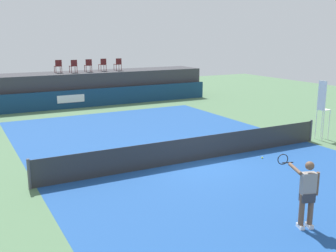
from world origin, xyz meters
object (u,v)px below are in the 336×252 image
Objects in this scene: spectator_chair_center at (88,65)px; umpire_chair at (323,106)px; spectator_chair_right at (103,64)px; spectator_chair_far_right at (118,64)px; tennis_player at (307,192)px; spectator_chair_far_left at (58,66)px; net_post_far at (311,131)px; spectator_chair_left at (73,66)px; net_post_near at (29,174)px; tennis_ball at (262,158)px.

umpire_chair is at bearing -67.36° from spectator_chair_center.
spectator_chair_right is at bearing 10.10° from spectator_chair_center.
spectator_chair_far_right is 21.42m from tennis_player.
spectator_chair_far_right is (1.08, -0.22, 0.00)m from spectator_chair_right.
net_post_far is (7.74, -15.39, -2.19)m from spectator_chair_far_left.
tennis_player reaches higher than net_post_far.
net_post_far is (4.56, -15.33, -2.19)m from spectator_chair_right.
spectator_chair_far_right reaches higher than umpire_chair.
spectator_chair_center is (1.10, 0.14, 0.00)m from spectator_chair_left.
spectator_chair_left and spectator_chair_right have the same top height.
spectator_chair_far_left is 4.28m from spectator_chair_far_right.
spectator_chair_center is at bearing 179.44° from spectator_chair_far_right.
umpire_chair is at bearing -71.34° from spectator_chair_right.
spectator_chair_far_right is 17.69m from net_post_near.
spectator_chair_left and spectator_chair_far_right have the same top height.
spectator_chair_left reaches higher than tennis_ball.
net_post_far is at bearing -63.31° from spectator_chair_far_left.
net_post_near is 14.71× the size of tennis_ball.
spectator_chair_far_right is (3.31, 0.12, 0.00)m from spectator_chair_left.
tennis_ball is (0.84, -16.34, -2.66)m from spectator_chair_right.
tennis_ball is at bearing -164.86° from net_post_far.
tennis_player is at bearing -87.19° from spectator_chair_far_left.
tennis_player is (1.05, -21.39, -1.73)m from spectator_chair_far_left.
spectator_chair_left is 0.89× the size of net_post_far.
spectator_chair_center is at bearing -169.90° from spectator_chair_right.
spectator_chair_center is 0.89× the size of net_post_far.
tennis_player is at bearing -46.42° from net_post_near.
spectator_chair_far_left is 0.89× the size of net_post_far.
tennis_player is (5.71, -6.00, 0.46)m from net_post_near.
tennis_ball is at bearing -83.04° from spectator_chair_center.
net_post_far is (6.79, -14.99, -2.19)m from spectator_chair_left.
umpire_chair is 1.25m from net_post_far.
spectator_chair_left and spectator_chair_center have the same top height.
tennis_player is 5.88m from tennis_ball.
spectator_chair_center is 0.89× the size of net_post_near.
net_post_near is 8.75m from tennis_ball.
net_post_far is (3.47, -15.11, -2.19)m from spectator_chair_far_right.
spectator_chair_far_left reaches higher than tennis_ball.
spectator_chair_right is (1.13, 0.20, 0.00)m from spectator_chair_center.
net_post_near is at bearing -120.58° from spectator_chair_far_right.
spectator_chair_far_left is 17.55m from umpire_chair.
tennis_ball is at bearing -87.07° from spectator_chair_right.
net_post_near is (-4.66, -15.39, -2.19)m from spectator_chair_far_left.
spectator_chair_center is 16.47m from tennis_ball.
tennis_player is at bearing -92.71° from spectator_chair_center.
spectator_chair_far_right is at bearing -3.78° from spectator_chair_far_left.
spectator_chair_far_right is at bearing 105.16° from umpire_chair.
spectator_chair_far_left is 3.18m from spectator_chair_right.
spectator_chair_right is 17.36m from net_post_near.
spectator_chair_far_right reaches higher than net_post_far.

